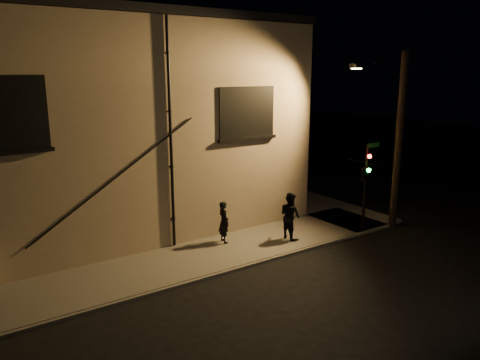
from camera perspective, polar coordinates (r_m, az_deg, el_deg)
ground at (r=16.72m, az=2.24°, el=-10.13°), size 90.00×90.00×0.00m
sidewalk at (r=20.73m, az=-2.32°, el=-5.21°), size 21.00×16.00×0.12m
building at (r=22.26m, az=-18.25°, el=6.90°), size 16.20×12.23×8.80m
pedestrian_a at (r=18.04m, az=-1.99°, el=-5.13°), size 0.45×0.63×1.64m
pedestrian_b at (r=18.51m, az=6.13°, el=-4.34°), size 0.73×0.93×1.87m
traffic_signal at (r=19.72m, az=14.98°, el=0.84°), size 1.18×2.09×3.58m
streetlamp_pole at (r=20.65m, az=18.55°, el=5.03°), size 2.03×1.39×7.40m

